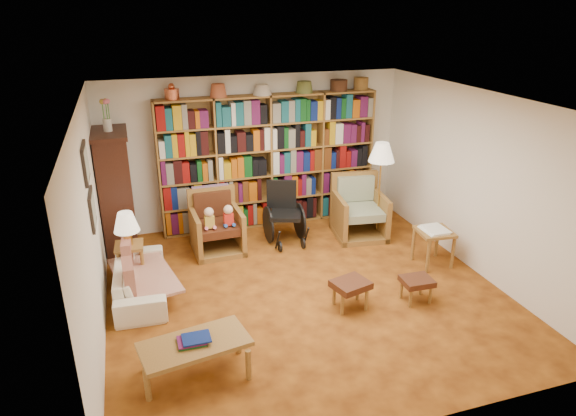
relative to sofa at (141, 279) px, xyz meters
name	(u,v)px	position (x,y,z in m)	size (l,w,h in m)	color
floor	(304,290)	(2.05, -0.56, -0.23)	(5.00, 5.00, 0.00)	#AF601B
ceiling	(306,101)	(2.05, -0.56, 2.27)	(5.00, 5.00, 0.00)	white
wall_back	(255,151)	(2.05, 1.94, 1.02)	(5.00, 5.00, 0.00)	white
wall_front	(408,309)	(2.05, -3.06, 1.02)	(5.00, 5.00, 0.00)	white
wall_left	(91,227)	(-0.45, -0.56, 1.02)	(5.00, 5.00, 0.00)	white
wall_right	(476,183)	(4.55, -0.56, 1.02)	(5.00, 5.00, 0.00)	white
bookshelf	(270,157)	(2.25, 1.77, 0.94)	(3.60, 0.30, 2.42)	#A37432
curio_cabinet	(116,191)	(-0.20, 1.44, 0.73)	(0.50, 0.95, 2.40)	#36170E
framed_pictures	(89,186)	(-0.43, -0.26, 1.40)	(0.03, 0.52, 0.97)	black
sofa	(141,279)	(0.00, 0.00, 0.00)	(0.61, 1.57, 0.46)	#F2E7CD
sofa_throw	(144,273)	(0.05, 0.00, 0.07)	(0.69, 1.29, 0.04)	beige
cushion_left	(127,253)	(-0.13, 0.35, 0.22)	(0.12, 0.39, 0.39)	maroon
cushion_right	(129,278)	(-0.13, -0.35, 0.22)	(0.13, 0.40, 0.40)	maroon
side_table_lamp	(130,254)	(-0.10, 0.42, 0.16)	(0.39, 0.39, 0.54)	#A37432
table_lamp	(126,223)	(-0.10, 0.42, 0.62)	(0.34, 0.34, 0.46)	gold
armchair_leather	(216,225)	(1.18, 1.05, 0.15)	(0.76, 0.81, 0.94)	#A37432
armchair_sage	(357,212)	(3.48, 0.91, 0.15)	(0.89, 0.92, 0.98)	#A37432
wheelchair	(284,214)	(2.27, 1.02, 0.21)	(0.61, 0.77, 0.97)	black
floor_lamp	(382,156)	(3.77, 0.75, 1.11)	(0.41, 0.41, 1.55)	gold
side_table_papers	(434,236)	(4.07, -0.42, 0.22)	(0.52, 0.52, 0.56)	#A37432
footstool_a	(351,286)	(2.46, -1.11, 0.07)	(0.51, 0.46, 0.36)	#482313
footstool_b	(417,283)	(3.32, -1.23, 0.03)	(0.39, 0.34, 0.32)	#482313
coffee_table	(195,346)	(0.45, -1.80, 0.12)	(1.15, 0.72, 0.45)	#A37432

